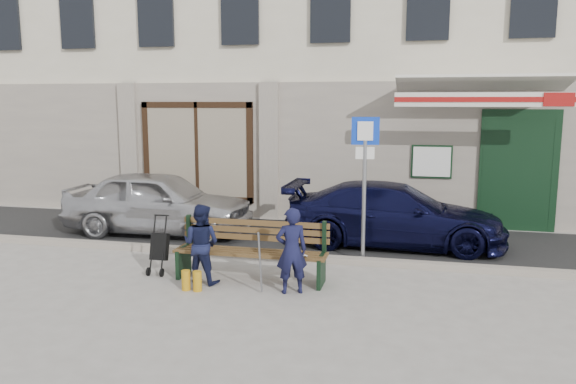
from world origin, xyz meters
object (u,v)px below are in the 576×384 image
(car_navy, at_px, (394,214))
(parking_sign, at_px, (365,167))
(car_silver, at_px, (159,202))
(stroller, at_px, (159,248))
(woman, at_px, (201,244))
(man, at_px, (292,251))
(bench, at_px, (248,251))

(car_navy, relative_size, parking_sign, 1.67)
(car_silver, relative_size, stroller, 4.18)
(car_silver, distance_m, woman, 3.53)
(car_silver, distance_m, man, 4.63)
(man, bearing_deg, parking_sign, -138.18)
(stroller, bearing_deg, woman, -21.02)
(parking_sign, height_order, woman, parking_sign)
(car_navy, distance_m, woman, 4.08)
(man, relative_size, stroller, 1.34)
(man, height_order, woman, man)
(car_silver, height_order, woman, car_silver)
(bench, bearing_deg, stroller, 179.22)
(stroller, bearing_deg, car_navy, 35.15)
(car_navy, distance_m, parking_sign, 1.75)
(bench, xyz_separation_m, woman, (-0.65, -0.29, 0.16))
(bench, relative_size, stroller, 2.54)
(car_navy, height_order, man, man)
(parking_sign, height_order, man, parking_sign)
(parking_sign, xyz_separation_m, woman, (-2.31, -1.66, -1.05))
(bench, distance_m, stroller, 1.50)
(man, relative_size, woman, 1.03)
(bench, relative_size, woman, 1.95)
(woman, bearing_deg, stroller, -12.19)
(car_navy, height_order, woman, woman)
(car_silver, height_order, man, car_silver)
(car_navy, height_order, parking_sign, parking_sign)
(parking_sign, relative_size, woman, 2.04)
(car_navy, bearing_deg, woman, 137.92)
(car_navy, bearing_deg, parking_sign, 161.24)
(car_navy, relative_size, stroller, 4.43)
(car_silver, xyz_separation_m, woman, (2.08, -2.85, -0.06))
(parking_sign, bearing_deg, stroller, -163.88)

